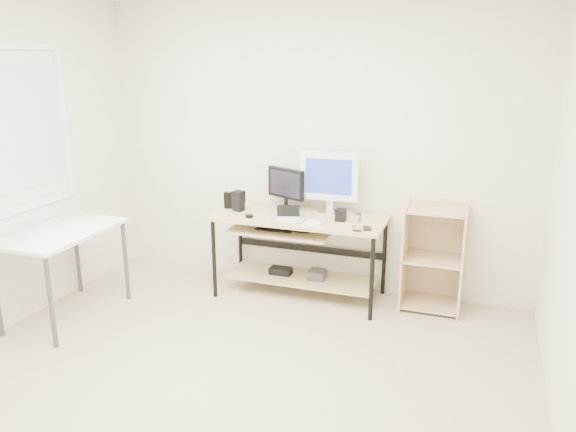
{
  "coord_description": "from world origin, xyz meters",
  "views": [
    {
      "loc": [
        1.48,
        -2.84,
        2.1
      ],
      "look_at": [
        0.01,
        1.3,
        0.85
      ],
      "focal_mm": 35.0,
      "sensor_mm": 36.0,
      "label": 1
    }
  ],
  "objects_px": {
    "side_table": "(61,240)",
    "shelf_unit": "(434,257)",
    "black_monitor": "(286,186)",
    "white_imac": "(329,178)",
    "audio_controller": "(229,200)",
    "desk": "(297,238)"
  },
  "relations": [
    {
      "from": "side_table",
      "to": "audio_controller",
      "type": "distance_m",
      "value": 1.47
    },
    {
      "from": "audio_controller",
      "to": "white_imac",
      "type": "bearing_deg",
      "value": 8.73
    },
    {
      "from": "side_table",
      "to": "shelf_unit",
      "type": "bearing_deg",
      "value": 23.33
    },
    {
      "from": "side_table",
      "to": "black_monitor",
      "type": "relative_size",
      "value": 2.54
    },
    {
      "from": "shelf_unit",
      "to": "audio_controller",
      "type": "distance_m",
      "value": 1.89
    },
    {
      "from": "black_monitor",
      "to": "audio_controller",
      "type": "xyz_separation_m",
      "value": [
        -0.5,
        -0.15,
        -0.14
      ]
    },
    {
      "from": "shelf_unit",
      "to": "white_imac",
      "type": "height_order",
      "value": "white_imac"
    },
    {
      "from": "black_monitor",
      "to": "audio_controller",
      "type": "bearing_deg",
      "value": -139.18
    },
    {
      "from": "black_monitor",
      "to": "white_imac",
      "type": "bearing_deg",
      "value": 24.12
    },
    {
      "from": "white_imac",
      "to": "black_monitor",
      "type": "bearing_deg",
      "value": 177.13
    },
    {
      "from": "side_table",
      "to": "black_monitor",
      "type": "height_order",
      "value": "black_monitor"
    },
    {
      "from": "shelf_unit",
      "to": "audio_controller",
      "type": "height_order",
      "value": "audio_controller"
    },
    {
      "from": "desk",
      "to": "audio_controller",
      "type": "height_order",
      "value": "audio_controller"
    },
    {
      "from": "side_table",
      "to": "shelf_unit",
      "type": "distance_m",
      "value": 3.09
    },
    {
      "from": "side_table",
      "to": "white_imac",
      "type": "height_order",
      "value": "white_imac"
    },
    {
      "from": "side_table",
      "to": "white_imac",
      "type": "distance_m",
      "value": 2.29
    },
    {
      "from": "audio_controller",
      "to": "black_monitor",
      "type": "bearing_deg",
      "value": 15.98
    },
    {
      "from": "black_monitor",
      "to": "white_imac",
      "type": "height_order",
      "value": "white_imac"
    },
    {
      "from": "side_table",
      "to": "audio_controller",
      "type": "xyz_separation_m",
      "value": [
        0.98,
        1.09,
        0.16
      ]
    },
    {
      "from": "desk",
      "to": "shelf_unit",
      "type": "distance_m",
      "value": 1.19
    },
    {
      "from": "desk",
      "to": "side_table",
      "type": "bearing_deg",
      "value": -147.35
    },
    {
      "from": "desk",
      "to": "white_imac",
      "type": "bearing_deg",
      "value": 37.23
    }
  ]
}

